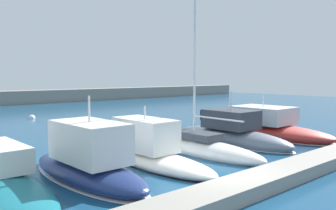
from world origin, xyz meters
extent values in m
plane|color=navy|center=(0.00, 0.00, 0.00)|extent=(120.00, 120.00, 0.00)
cube|color=gray|center=(0.00, -1.38, 0.27)|extent=(27.84, 1.53, 0.53)
ellipsoid|color=navy|center=(-3.52, 3.98, 0.29)|extent=(2.53, 7.65, 1.02)
ellipsoid|color=silver|center=(-3.52, 3.98, 0.02)|extent=(2.56, 7.72, 0.12)
cube|color=silver|center=(-3.51, 3.69, 1.59)|extent=(1.94, 3.52, 1.57)
cube|color=black|center=(-3.54, 5.15, 1.82)|extent=(1.71, 0.90, 0.88)
cylinder|color=silver|center=(-3.51, 3.69, 2.89)|extent=(0.08, 0.08, 1.04)
ellipsoid|color=silver|center=(0.00, 3.79, 0.18)|extent=(2.22, 7.36, 0.85)
ellipsoid|color=black|center=(0.00, 3.79, 0.02)|extent=(2.25, 7.43, 0.12)
cube|color=silver|center=(0.01, 4.67, 1.36)|extent=(1.68, 3.37, 1.52)
cube|color=black|center=(0.01, 4.93, 1.59)|extent=(1.50, 0.84, 0.85)
cylinder|color=silver|center=(0.01, 4.67, 2.43)|extent=(0.08, 0.08, 0.61)
ellipsoid|color=white|center=(3.52, 4.12, 0.21)|extent=(2.11, 7.94, 1.07)
cylinder|color=silver|center=(3.52, 3.10, 1.98)|extent=(0.09, 3.31, 0.08)
cube|color=#333842|center=(3.52, 4.31, 0.93)|extent=(1.33, 2.25, 0.38)
ellipsoid|color=slate|center=(7.07, 5.10, 0.27)|extent=(2.61, 8.71, 1.30)
ellipsoid|color=silver|center=(7.07, 5.10, 0.02)|extent=(2.64, 8.80, 0.12)
cube|color=#333842|center=(7.07, 5.05, 1.49)|extent=(2.23, 3.07, 1.14)
cube|color=black|center=(7.07, 6.37, 1.66)|extent=(2.01, 0.77, 0.64)
cylinder|color=silver|center=(7.07, 5.05, 2.65)|extent=(0.08, 0.08, 1.17)
ellipsoid|color=#B72D28|center=(10.88, 5.24, 0.32)|extent=(3.55, 10.30, 1.14)
ellipsoid|color=silver|center=(10.88, 5.24, 0.02)|extent=(3.59, 10.40, 0.12)
cube|color=silver|center=(10.88, 5.27, 1.47)|extent=(2.99, 3.99, 1.14)
cube|color=black|center=(10.85, 6.77, 1.64)|extent=(2.65, 1.03, 0.64)
cylinder|color=silver|center=(10.88, 5.27, 2.54)|extent=(0.08, 0.08, 1.00)
sphere|color=white|center=(2.43, 25.97, 0.00)|extent=(0.70, 0.70, 0.70)
camera|label=1|loc=(-10.37, -8.76, 4.21)|focal=37.87mm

